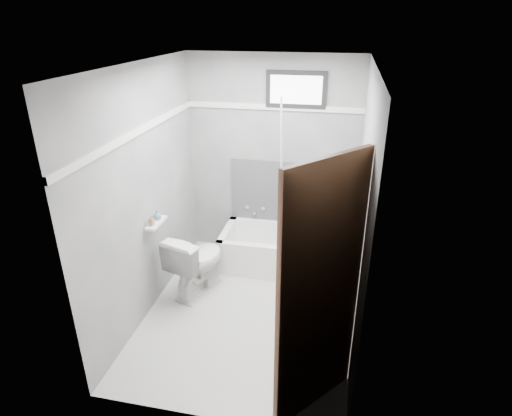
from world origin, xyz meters
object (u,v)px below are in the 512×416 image
(soap_bottle_b, at_px, (157,215))
(office_chair, at_px, (328,223))
(bathtub, at_px, (285,251))
(toilet, at_px, (197,262))
(soap_bottle_a, at_px, (151,220))
(door, at_px, (358,328))

(soap_bottle_b, bearing_deg, office_chair, 28.73)
(bathtub, bearing_deg, toilet, -140.99)
(soap_bottle_a, xyz_separation_m, soap_bottle_b, (0.00, 0.14, -0.01))
(bathtub, relative_size, toilet, 2.08)
(door, height_order, soap_bottle_a, door)
(office_chair, bearing_deg, toilet, -133.98)
(soap_bottle_b, bearing_deg, bathtub, 36.02)
(toilet, relative_size, door, 0.36)
(bathtub, distance_m, soap_bottle_b, 1.63)
(door, relative_size, soap_bottle_a, 20.41)
(bathtub, height_order, toilet, toilet)
(door, relative_size, soap_bottle_b, 19.40)
(bathtub, bearing_deg, soap_bottle_b, -143.98)
(office_chair, xyz_separation_m, toilet, (-1.32, -0.74, -0.25))
(soap_bottle_a, bearing_deg, soap_bottle_b, 90.00)
(bathtub, xyz_separation_m, door, (0.75, -2.21, 0.79))
(bathtub, xyz_separation_m, toilet, (-0.85, -0.69, 0.14))
(toilet, bearing_deg, soap_bottle_b, 44.09)
(bathtub, relative_size, soap_bottle_a, 15.31)
(soap_bottle_a, bearing_deg, office_chair, 32.35)
(door, bearing_deg, bathtub, 108.75)
(soap_bottle_a, relative_size, soap_bottle_b, 0.95)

